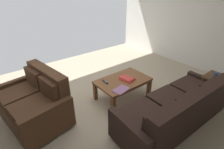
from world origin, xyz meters
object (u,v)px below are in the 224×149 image
loveseat_near (36,102)px  coffee_mug (216,75)px  tv_remote (105,82)px  coffee_table (123,83)px  sofa_main (177,109)px  end_table (217,82)px  book_stack (127,79)px  loose_magazine (121,90)px

loveseat_near → coffee_mug: bearing=149.7°
tv_remote → coffee_table: bearing=156.7°
coffee_table → coffee_mug: size_ratio=10.45×
sofa_main → end_table: bearing=175.0°
sofa_main → book_stack: bearing=-86.9°
book_stack → tv_remote: book_stack is taller
coffee_mug → tv_remote: bearing=-41.3°
coffee_table → end_table: size_ratio=1.80×
coffee_mug → loose_magazine: coffee_mug is taller
tv_remote → loose_magazine: bearing=99.4°
tv_remote → end_table: bearing=138.8°
end_table → tv_remote: 2.13m
coffee_mug → book_stack: size_ratio=0.32×
coffee_table → coffee_mug: 1.74m
sofa_main → loveseat_near: size_ratio=1.54×
sofa_main → tv_remote: sofa_main is taller
coffee_table → tv_remote: size_ratio=6.54×
loose_magazine → loveseat_near: bearing=-126.9°
book_stack → tv_remote: (0.41, -0.19, -0.01)m
coffee_table → loose_magazine: loose_magazine is taller
tv_remote → loose_magazine: (-0.07, 0.40, -0.01)m
end_table → book_stack: end_table is taller
tv_remote → sofa_main: bearing=109.7°
coffee_table → end_table: (-1.27, 1.26, 0.12)m
sofa_main → loveseat_near: (1.73, -1.58, 0.02)m
sofa_main → end_table: sofa_main is taller
end_table → loose_magazine: 1.84m
coffee_table → loose_magazine: 0.38m
sofa_main → loose_magazine: 0.99m
end_table → loose_magazine: bearing=-33.2°
sofa_main → end_table: (-1.14, 0.10, 0.13)m
sofa_main → tv_remote: 1.39m
coffee_mug → book_stack: bearing=-45.7°
sofa_main → loose_magazine: (0.40, -0.91, 0.08)m
coffee_mug → loose_magazine: 1.79m
coffee_table → end_table: bearing=135.2°
coffee_mug → book_stack: coffee_mug is taller
loveseat_near → end_table: (-2.86, 1.68, 0.10)m
coffee_mug → tv_remote: coffee_mug is taller
book_stack → loose_magazine: bearing=31.9°
loveseat_near → sofa_main: bearing=137.5°
coffee_mug → book_stack: (1.15, -1.18, -0.20)m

